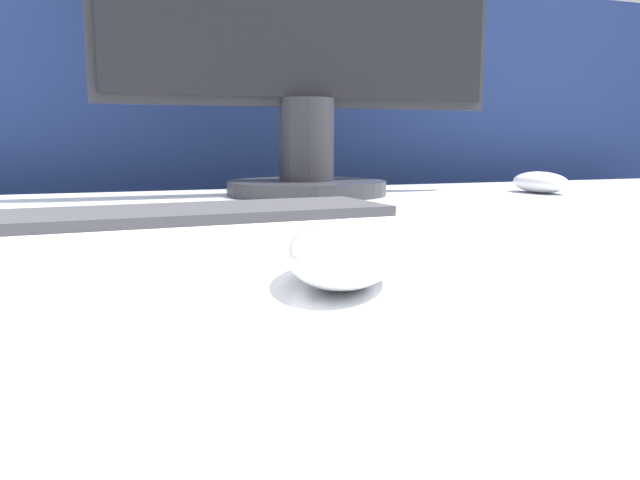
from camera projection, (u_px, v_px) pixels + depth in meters
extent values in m
cube|color=navy|center=(149.00, 279.00, 1.10)|extent=(5.00, 0.03, 1.08)
ellipsoid|color=white|center=(342.00, 252.00, 0.33)|extent=(0.10, 0.12, 0.03)
cube|color=silver|center=(167.00, 230.00, 0.47)|extent=(0.37, 0.13, 0.02)
cube|color=#38383D|center=(166.00, 214.00, 0.47)|extent=(0.35, 0.12, 0.01)
cylinder|color=#28282D|center=(307.00, 188.00, 0.88)|extent=(0.22, 0.22, 0.02)
cylinder|color=#28282D|center=(307.00, 140.00, 0.87)|extent=(0.08, 0.08, 0.11)
ellipsoid|color=silver|center=(540.00, 182.00, 0.91)|extent=(0.06, 0.10, 0.03)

